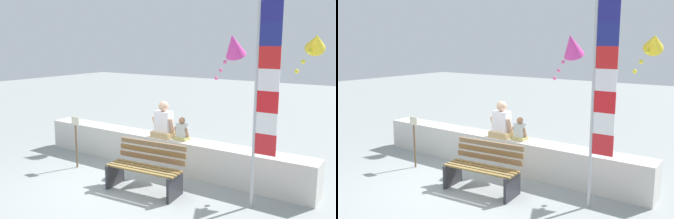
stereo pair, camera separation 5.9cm
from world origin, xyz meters
TOP-DOWN VIEW (x-y plane):
  - ground_plane at (0.00, 0.00)m, footprint 40.00×40.00m
  - seawall_ledge at (0.00, 1.37)m, footprint 6.53×0.53m
  - park_bench at (0.47, 0.16)m, footprint 1.47×0.73m
  - person_adult at (0.06, 1.33)m, footprint 0.51×0.37m
  - person_child at (0.52, 1.33)m, footprint 0.32×0.23m
  - flag_banner at (2.47, 0.61)m, footprint 0.39×0.05m
  - kite_magenta at (1.15, 2.36)m, footprint 0.66×0.63m
  - kite_yellow at (2.86, 2.14)m, footprint 0.58×0.60m
  - sign_post at (-1.55, 0.32)m, footprint 0.24×0.04m

SIDE VIEW (x-z plane):
  - ground_plane at x=0.00m, z-range 0.00..0.00m
  - seawall_ledge at x=0.00m, z-range 0.00..0.71m
  - park_bench at x=0.47m, z-range -0.04..0.85m
  - sign_post at x=-1.55m, z-range 0.11..1.25m
  - person_child at x=0.52m, z-range 0.66..1.14m
  - person_adult at x=0.06m, z-range 0.62..1.40m
  - flag_banner at x=2.47m, z-range 0.28..3.62m
  - kite_magenta at x=1.15m, z-range 2.10..3.18m
  - kite_yellow at x=2.86m, z-range 2.29..3.12m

